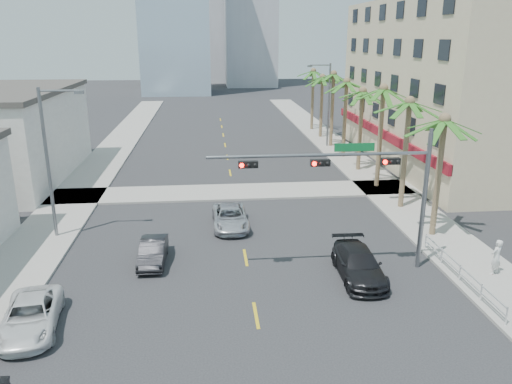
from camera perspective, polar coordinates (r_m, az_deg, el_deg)
ground at (r=19.24m, az=1.22°, el=-20.08°), size 260.00×260.00×0.00m
sidewalk_right at (r=39.54m, az=15.24°, el=-0.35°), size 4.00×120.00×0.15m
sidewalk_left at (r=38.39m, az=-20.58°, el=-1.40°), size 4.00×120.00×0.15m
sidewalk_cross at (r=38.98m, az=-2.56°, el=0.01°), size 80.00×4.00×0.15m
building_right at (r=51.24m, az=22.68°, el=11.37°), size 15.25×28.00×15.00m
traffic_signal_mast at (r=25.23m, az=12.30°, el=1.72°), size 11.12×0.54×7.20m
palm_tree_0 at (r=30.66m, az=20.76°, el=7.60°), size 4.80×4.80×7.80m
palm_tree_1 at (r=35.31m, az=17.16°, el=9.68°), size 4.80×4.80×8.16m
palm_tree_2 at (r=40.09m, az=14.38°, el=11.24°), size 4.80×4.80×8.52m
palm_tree_3 at (r=45.07m, az=12.09°, el=11.12°), size 4.80×4.80×7.80m
palm_tree_4 at (r=50.00m, az=10.33°, el=12.21°), size 4.80×4.80×8.16m
palm_tree_5 at (r=54.98m, az=8.87°, el=13.09°), size 4.80×4.80×8.52m
palm_tree_6 at (r=60.07m, az=7.61°, el=12.82°), size 4.80×4.80×7.80m
palm_tree_7 at (r=65.11m, az=6.58°, el=13.51°), size 4.80×4.80×8.16m
streetlight_left at (r=31.27m, az=-22.45°, el=3.79°), size 2.55×0.25×9.00m
streetlight_right at (r=55.09m, az=8.12°, el=10.28°), size 2.55×0.25×9.00m
guardrail at (r=26.78m, az=22.31°, el=-8.34°), size 0.08×8.08×1.00m
car_parked_far at (r=23.18m, az=-24.39°, el=-12.79°), size 2.77×4.94×1.30m
car_lane_left at (r=27.55m, az=-11.70°, el=-6.69°), size 1.39×3.86×1.27m
car_lane_center at (r=31.89m, az=-2.97°, el=-2.90°), size 2.28×4.78×1.32m
car_lane_right at (r=25.88m, az=11.65°, el=-8.09°), size 2.17×5.06×1.45m
pedestrian at (r=28.07m, az=25.76°, el=-6.70°), size 0.80×0.70×1.85m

